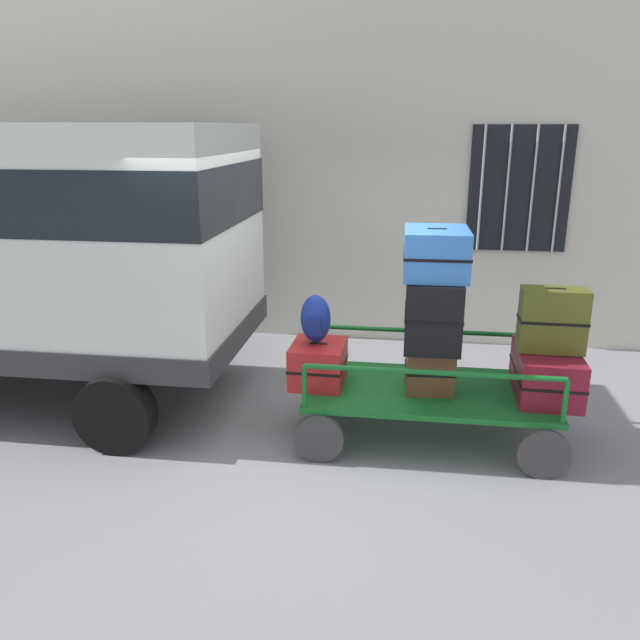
% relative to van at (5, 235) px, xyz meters
% --- Properties ---
extents(ground_plane, '(40.00, 40.00, 0.00)m').
position_rel_van_xyz_m(ground_plane, '(3.06, -0.22, -1.70)').
color(ground_plane, gray).
extents(building_wall, '(12.00, 0.38, 5.00)m').
position_rel_van_xyz_m(building_wall, '(3.06, 2.48, 0.80)').
color(building_wall, beige).
rests_on(building_wall, ground).
extents(van, '(4.77, 2.21, 2.76)m').
position_rel_van_xyz_m(van, '(0.00, 0.00, 0.00)').
color(van, silver).
rests_on(van, ground).
extents(luggage_cart, '(2.25, 1.25, 0.47)m').
position_rel_van_xyz_m(luggage_cart, '(4.20, -0.38, -1.31)').
color(luggage_cart, '#146023').
rests_on(luggage_cart, ground).
extents(cart_railing, '(2.13, 1.11, 0.39)m').
position_rel_van_xyz_m(cart_railing, '(4.20, -0.38, -0.90)').
color(cart_railing, '#146023').
rests_on(cart_railing, luggage_cart).
extents(suitcase_left_bottom, '(0.50, 0.57, 0.39)m').
position_rel_van_xyz_m(suitcase_left_bottom, '(3.20, -0.39, -1.03)').
color(suitcase_left_bottom, '#B21E1E').
rests_on(suitcase_left_bottom, luggage_cart).
extents(suitcase_midleft_bottom, '(0.45, 0.39, 0.42)m').
position_rel_van_xyz_m(suitcase_midleft_bottom, '(4.20, -0.41, -1.02)').
color(suitcase_midleft_bottom, brown).
rests_on(suitcase_midleft_bottom, luggage_cart).
extents(suitcase_midleft_middle, '(0.48, 0.64, 0.61)m').
position_rel_van_xyz_m(suitcase_midleft_middle, '(4.20, -0.41, -0.50)').
color(suitcase_midleft_middle, black).
rests_on(suitcase_midleft_middle, suitcase_midleft_bottom).
extents(suitcase_midleft_top, '(0.55, 0.68, 0.41)m').
position_rel_van_xyz_m(suitcase_midleft_top, '(4.20, -0.35, 0.01)').
color(suitcase_midleft_top, '#3372C6').
rests_on(suitcase_midleft_top, suitcase_midleft_middle).
extents(suitcase_center_bottom, '(0.55, 0.84, 0.41)m').
position_rel_van_xyz_m(suitcase_center_bottom, '(5.20, -0.37, -1.02)').
color(suitcase_center_bottom, maroon).
rests_on(suitcase_center_bottom, luggage_cart).
extents(suitcase_center_middle, '(0.56, 0.27, 0.55)m').
position_rel_van_xyz_m(suitcase_center_middle, '(5.20, -0.37, -0.54)').
color(suitcase_center_middle, '#4C5119').
rests_on(suitcase_center_middle, suitcase_center_bottom).
extents(backpack, '(0.27, 0.22, 0.44)m').
position_rel_van_xyz_m(backpack, '(3.17, -0.36, -0.62)').
color(backpack, navy).
rests_on(backpack, suitcase_left_bottom).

